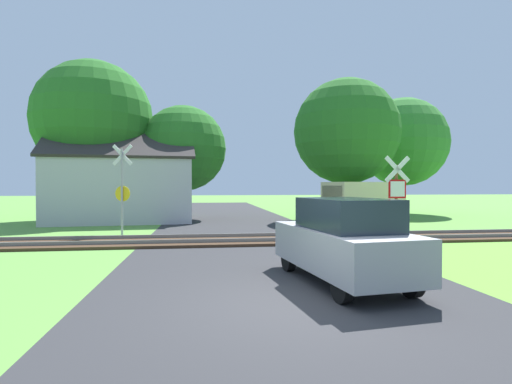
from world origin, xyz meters
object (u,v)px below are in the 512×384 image
at_px(stop_sign_near, 397,195).
at_px(house, 123,187).
at_px(tree_center, 183,149).
at_px(tree_left, 93,120).
at_px(tree_right, 346,132).
at_px(tree_far, 403,142).
at_px(mail_truck, 361,201).
at_px(parked_car, 343,241).
at_px(crossing_sign_far, 122,186).

xyz_separation_m(stop_sign_near, house, (-10.79, 11.56, 0.20)).
distance_m(tree_center, tree_left, 5.51).
relative_size(tree_center, tree_right, 0.81).
bearing_deg(house, tree_center, 14.75).
bearing_deg(tree_center, tree_right, -8.79).
distance_m(tree_far, mail_truck, 10.56).
bearing_deg(tree_left, tree_far, 7.70).
height_order(mail_truck, parked_car, mail_truck).
bearing_deg(tree_far, parked_car, -120.77).
height_order(crossing_sign_far, tree_left, tree_left).
bearing_deg(house, parked_car, -69.54).
bearing_deg(tree_far, mail_truck, -130.03).
distance_m(stop_sign_near, house, 15.81).
relative_size(tree_far, parked_car, 2.03).
relative_size(house, parked_car, 2.01).
distance_m(tree_far, tree_right, 7.27).
bearing_deg(parked_car, crossing_sign_far, 117.23).
xyz_separation_m(house, tree_left, (-1.86, 1.09, 4.03)).
relative_size(house, tree_right, 0.98).
bearing_deg(house, tree_left, 144.69).
distance_m(tree_center, parked_car, 17.74).
height_order(tree_far, tree_center, tree_far).
xyz_separation_m(house, parked_car, (7.49, -15.69, -1.05)).
distance_m(tree_right, parked_car, 17.04).
bearing_deg(stop_sign_near, tree_right, -104.75).
bearing_deg(tree_left, mail_truck, -17.44).
xyz_separation_m(tree_left, mail_truck, (14.75, -4.63, -4.74)).
distance_m(crossing_sign_far, tree_far, 21.10).
xyz_separation_m(house, tree_far, (19.17, 3.93, 3.31)).
distance_m(house, tree_far, 19.85).
bearing_deg(tree_center, crossing_sign_far, -104.61).
distance_m(tree_far, tree_left, 21.24).
height_order(house, parked_car, house).
height_order(stop_sign_near, tree_left, tree_left).
distance_m(tree_left, parked_car, 19.87).
relative_size(tree_far, tree_right, 0.99).
xyz_separation_m(tree_right, mail_truck, (-0.38, -3.24, -4.12)).
height_order(crossing_sign_far, house, house).
distance_m(tree_left, tree_right, 15.21).
height_order(tree_left, mail_truck, tree_left).
bearing_deg(crossing_sign_far, tree_far, 47.34).
xyz_separation_m(tree_far, tree_left, (-21.04, -2.85, 0.72)).
bearing_deg(parked_car, tree_center, 95.94).
bearing_deg(crossing_sign_far, stop_sign_near, -10.27).
bearing_deg(tree_left, stop_sign_near, -45.00).
relative_size(tree_far, mail_truck, 1.62).
bearing_deg(mail_truck, tree_far, -59.77).
bearing_deg(tree_left, house, -30.27).
bearing_deg(tree_far, tree_center, -170.25).
bearing_deg(house, crossing_sign_far, -84.24).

